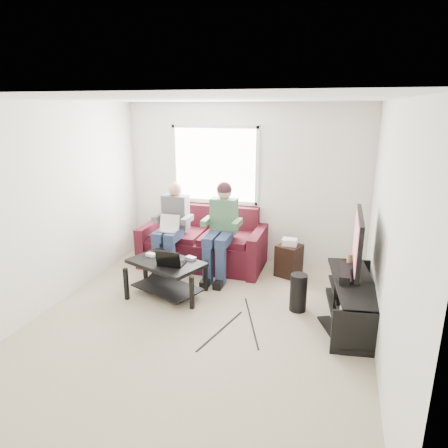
# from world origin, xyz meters

# --- Properties ---
(floor) EXTENTS (4.50, 4.50, 0.00)m
(floor) POSITION_xyz_m (0.00, 0.00, 0.00)
(floor) COLOR tan
(floor) RESTS_ON ground
(ceiling) EXTENTS (4.50, 4.50, 0.00)m
(ceiling) POSITION_xyz_m (0.00, 0.00, 2.60)
(ceiling) COLOR white
(ceiling) RESTS_ON wall_back
(wall_back) EXTENTS (4.50, 0.00, 4.50)m
(wall_back) POSITION_xyz_m (0.00, 2.25, 1.30)
(wall_back) COLOR silver
(wall_back) RESTS_ON floor
(wall_front) EXTENTS (4.50, 0.00, 4.50)m
(wall_front) POSITION_xyz_m (0.00, -2.25, 1.30)
(wall_front) COLOR silver
(wall_front) RESTS_ON floor
(wall_left) EXTENTS (0.00, 4.50, 4.50)m
(wall_left) POSITION_xyz_m (-2.00, 0.00, 1.30)
(wall_left) COLOR silver
(wall_left) RESTS_ON floor
(wall_right) EXTENTS (0.00, 4.50, 4.50)m
(wall_right) POSITION_xyz_m (2.00, 0.00, 1.30)
(wall_right) COLOR silver
(wall_right) RESTS_ON floor
(window) EXTENTS (1.48, 0.04, 1.28)m
(window) POSITION_xyz_m (-0.50, 2.23, 1.60)
(window) COLOR white
(window) RESTS_ON wall_back
(sofa) EXTENTS (1.98, 0.99, 0.93)m
(sofa) POSITION_xyz_m (-0.56, 1.82, 0.34)
(sofa) COLOR #44111F
(sofa) RESTS_ON floor
(person_left) EXTENTS (0.40, 0.70, 1.39)m
(person_left) POSITION_xyz_m (-0.96, 1.45, 0.77)
(person_left) COLOR navy
(person_left) RESTS_ON sofa
(person_right) EXTENTS (0.40, 0.71, 1.44)m
(person_right) POSITION_xyz_m (-0.16, 1.47, 0.83)
(person_right) COLOR navy
(person_right) RESTS_ON sofa
(laptop_silver) EXTENTS (0.35, 0.27, 0.24)m
(laptop_silver) POSITION_xyz_m (-0.96, 1.29, 0.76)
(laptop_silver) COLOR silver
(laptop_silver) RESTS_ON person_left
(coffee_table) EXTENTS (1.16, 0.94, 0.50)m
(coffee_table) POSITION_xyz_m (-0.68, 0.58, 0.37)
(coffee_table) COLOR black
(coffee_table) RESTS_ON floor
(laptop_black) EXTENTS (0.41, 0.37, 0.24)m
(laptop_black) POSITION_xyz_m (-0.56, 0.50, 0.62)
(laptop_black) COLOR black
(laptop_black) RESTS_ON coffee_table
(controller_a) EXTENTS (0.16, 0.13, 0.04)m
(controller_a) POSITION_xyz_m (-0.96, 0.70, 0.52)
(controller_a) COLOR silver
(controller_a) RESTS_ON coffee_table
(controller_b) EXTENTS (0.16, 0.14, 0.04)m
(controller_b) POSITION_xyz_m (-0.78, 0.76, 0.52)
(controller_b) COLOR black
(controller_b) RESTS_ON coffee_table
(controller_c) EXTENTS (0.16, 0.13, 0.04)m
(controller_c) POSITION_xyz_m (-0.38, 0.73, 0.52)
(controller_c) COLOR gray
(controller_c) RESTS_ON coffee_table
(tv_stand) EXTENTS (0.67, 1.60, 0.51)m
(tv_stand) POSITION_xyz_m (1.77, 0.58, 0.23)
(tv_stand) COLOR black
(tv_stand) RESTS_ON floor
(tv) EXTENTS (0.12, 1.10, 0.81)m
(tv) POSITION_xyz_m (1.77, 0.68, 0.97)
(tv) COLOR black
(tv) RESTS_ON tv_stand
(soundbar) EXTENTS (0.12, 0.50, 0.10)m
(soundbar) POSITION_xyz_m (1.65, 0.68, 0.56)
(soundbar) COLOR black
(soundbar) RESTS_ON tv_stand
(drink_cup) EXTENTS (0.08, 0.08, 0.12)m
(drink_cup) POSITION_xyz_m (1.72, 1.21, 0.57)
(drink_cup) COLOR #AF774B
(drink_cup) RESTS_ON tv_stand
(console_white) EXTENTS (0.30, 0.22, 0.06)m
(console_white) POSITION_xyz_m (1.77, 0.18, 0.30)
(console_white) COLOR silver
(console_white) RESTS_ON tv_stand
(console_grey) EXTENTS (0.34, 0.26, 0.08)m
(console_grey) POSITION_xyz_m (1.77, 0.88, 0.31)
(console_grey) COLOR gray
(console_grey) RESTS_ON tv_stand
(console_black) EXTENTS (0.38, 0.30, 0.07)m
(console_black) POSITION_xyz_m (1.77, 0.53, 0.31)
(console_black) COLOR black
(console_black) RESTS_ON tv_stand
(subwoofer) EXTENTS (0.22, 0.22, 0.49)m
(subwoofer) POSITION_xyz_m (1.11, 0.66, 0.25)
(subwoofer) COLOR black
(subwoofer) RESTS_ON floor
(keyboard_floor) EXTENTS (0.34, 0.51, 0.03)m
(keyboard_floor) POSITION_xyz_m (1.54, 0.32, 0.01)
(keyboard_floor) COLOR black
(keyboard_floor) RESTS_ON floor
(end_table) EXTENTS (0.33, 0.33, 0.60)m
(end_table) POSITION_xyz_m (0.85, 1.73, 0.27)
(end_table) COLOR black
(end_table) RESTS_ON floor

